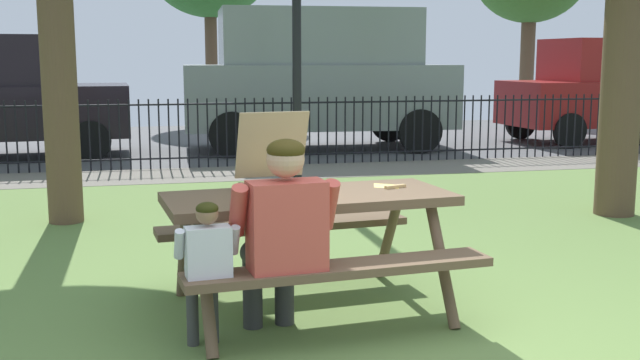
% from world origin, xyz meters
% --- Properties ---
extents(ground, '(28.00, 11.90, 0.02)m').
position_xyz_m(ground, '(0.00, 1.95, -0.01)').
color(ground, olive).
extents(cobblestone_walkway, '(28.00, 1.40, 0.01)m').
position_xyz_m(cobblestone_walkway, '(0.00, 7.20, -0.00)').
color(cobblestone_walkway, slate).
extents(street_asphalt, '(28.00, 7.28, 0.01)m').
position_xyz_m(street_asphalt, '(0.00, 11.54, -0.01)').
color(street_asphalt, '#515154').
extents(picnic_table_foreground, '(1.93, 1.65, 0.79)m').
position_xyz_m(picnic_table_foreground, '(-0.32, 1.15, 0.60)').
color(picnic_table_foreground, brown).
rests_on(picnic_table_foreground, ground).
extents(pizza_box_open, '(0.54, 0.62, 0.51)m').
position_xyz_m(pizza_box_open, '(-0.49, 1.24, 0.87)').
color(pizza_box_open, tan).
rests_on(pizza_box_open, picnic_table_foreground).
extents(pizza_slice_on_table, '(0.22, 0.25, 0.02)m').
position_xyz_m(pizza_slice_on_table, '(0.26, 1.31, 0.78)').
color(pizza_slice_on_table, '#F2CB57').
rests_on(pizza_slice_on_table, picnic_table_foreground).
extents(adult_at_table, '(0.63, 0.62, 1.19)m').
position_xyz_m(adult_at_table, '(-0.58, 0.62, 0.66)').
color(adult_at_table, '#313131').
rests_on(adult_at_table, ground).
extents(child_at_table, '(0.36, 0.35, 0.87)m').
position_xyz_m(child_at_table, '(-1.02, 0.55, 0.52)').
color(child_at_table, '#3A3A3A').
rests_on(child_at_table, ground).
extents(iron_fence_streetside, '(18.45, 0.03, 1.03)m').
position_xyz_m(iron_fence_streetside, '(0.00, 7.90, 0.52)').
color(iron_fence_streetside, black).
rests_on(iron_fence_streetside, ground).
extents(parked_car_left, '(3.97, 1.98, 1.98)m').
position_xyz_m(parked_car_left, '(-3.54, 9.82, 1.01)').
color(parked_car_left, black).
rests_on(parked_car_left, ground).
extents(parked_car_center, '(4.79, 2.25, 2.46)m').
position_xyz_m(parked_car_center, '(1.69, 9.82, 1.31)').
color(parked_car_center, gray).
rests_on(parked_car_center, ground).
extents(parked_car_right, '(3.97, 1.97, 1.98)m').
position_xyz_m(parked_car_right, '(7.44, 9.82, 1.01)').
color(parked_car_right, maroon).
rests_on(parked_car_right, ground).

